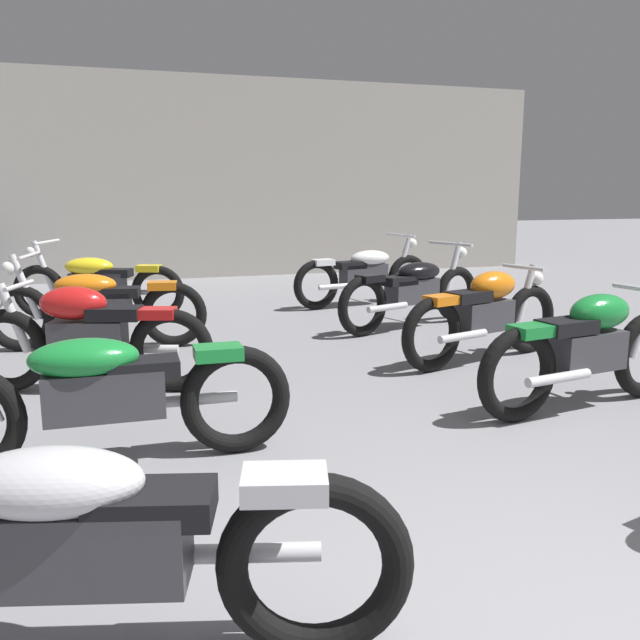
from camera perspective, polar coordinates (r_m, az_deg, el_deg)
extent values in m
cube|color=#9E998E|center=(12.50, -10.56, 11.85)|extent=(13.42, 0.24, 3.60)
torus|color=black|center=(2.38, -0.40, -20.38)|extent=(0.68, 0.28, 0.67)
cube|color=#38383D|center=(2.43, -19.33, -17.68)|extent=(0.70, 0.41, 0.28)
ellipsoid|color=#B7B7BC|center=(2.36, -22.06, -12.76)|extent=(0.66, 0.47, 0.22)
cube|color=black|center=(2.31, -14.15, -14.99)|extent=(0.45, 0.34, 0.10)
cube|color=#B7B7BC|center=(2.24, -3.05, -13.84)|extent=(0.32, 0.27, 0.08)
cylinder|color=silver|center=(2.51, -6.57, -19.23)|extent=(0.55, 0.21, 0.07)
torus|color=black|center=(4.08, -7.20, -6.77)|extent=(0.67, 0.12, 0.67)
cube|color=#38383D|center=(4.01, -17.93, -6.07)|extent=(0.66, 0.25, 0.28)
ellipsoid|color=#197F33|center=(3.95, -19.57, -3.09)|extent=(0.61, 0.33, 0.22)
cube|color=black|center=(3.97, -14.87, -3.96)|extent=(0.40, 0.25, 0.10)
cube|color=#197F33|center=(3.99, -8.72, -2.76)|extent=(0.28, 0.21, 0.08)
cylinder|color=silver|center=(4.18, -10.89, -6.74)|extent=(0.55, 0.08, 0.07)
torus|color=black|center=(5.81, -25.25, -2.39)|extent=(0.67, 0.30, 0.67)
torus|color=black|center=(5.39, -12.60, -2.56)|extent=(0.67, 0.30, 0.67)
cylinder|color=silver|center=(5.72, -24.73, 0.13)|extent=(0.25, 0.14, 0.56)
cube|color=#38383D|center=(5.54, -19.22, -1.48)|extent=(0.62, 0.40, 0.28)
ellipsoid|color=red|center=(5.53, -20.39, 1.36)|extent=(0.58, 0.42, 0.26)
cube|color=black|center=(5.44, -17.16, 0.56)|extent=(0.45, 0.35, 0.10)
cube|color=red|center=(5.35, -13.78, 0.57)|extent=(0.33, 0.27, 0.08)
cylinder|color=silver|center=(5.66, -24.39, 2.72)|extent=(0.18, 0.47, 0.04)
cylinder|color=silver|center=(5.58, -14.83, -2.43)|extent=(0.55, 0.23, 0.07)
torus|color=black|center=(7.23, -24.35, 0.14)|extent=(0.68, 0.22, 0.67)
torus|color=black|center=(6.95, -12.42, 0.47)|extent=(0.68, 0.22, 0.67)
cylinder|color=silver|center=(7.16, -23.93, 2.60)|extent=(0.28, 0.12, 0.66)
cube|color=#38383D|center=(7.03, -18.55, 1.10)|extent=(0.69, 0.35, 0.28)
ellipsoid|color=orange|center=(7.02, -19.47, 2.85)|extent=(0.65, 0.42, 0.22)
cube|color=black|center=(6.97, -16.85, 2.29)|extent=(0.44, 0.31, 0.10)
cube|color=orange|center=(6.91, -13.35, 2.89)|extent=(0.31, 0.25, 0.08)
cylinder|color=silver|center=(7.11, -23.66, 5.08)|extent=(0.15, 0.68, 0.04)
sphere|color=white|center=(7.18, -25.12, 4.05)|extent=(0.14, 0.14, 0.14)
cylinder|color=silver|center=(7.10, -14.34, 0.44)|extent=(0.55, 0.16, 0.07)
torus|color=black|center=(9.04, -22.90, 2.25)|extent=(0.67, 0.33, 0.67)
torus|color=black|center=(8.52, -13.72, 2.32)|extent=(0.67, 0.33, 0.67)
cylinder|color=silver|center=(8.97, -22.58, 4.21)|extent=(0.28, 0.16, 0.66)
cube|color=#38383D|center=(8.74, -18.49, 2.94)|extent=(0.70, 0.45, 0.28)
ellipsoid|color=yellow|center=(8.75, -19.19, 4.36)|extent=(0.67, 0.51, 0.22)
cube|color=black|center=(8.65, -17.18, 3.87)|extent=(0.46, 0.36, 0.10)
cube|color=yellow|center=(8.51, -14.46, 4.31)|extent=(0.33, 0.28, 0.08)
cylinder|color=silver|center=(8.92, -22.38, 6.20)|extent=(0.27, 0.65, 0.04)
sphere|color=white|center=(9.02, -23.48, 5.39)|extent=(0.14, 0.14, 0.14)
cylinder|color=silver|center=(8.71, -15.06, 2.31)|extent=(0.54, 0.25, 0.07)
torus|color=black|center=(4.77, 16.55, -4.53)|extent=(0.68, 0.21, 0.67)
cube|color=#38383D|center=(5.20, 21.89, -2.46)|extent=(0.60, 0.32, 0.28)
ellipsoid|color=#197F33|center=(5.22, 22.85, 0.66)|extent=(0.56, 0.35, 0.26)
cube|color=black|center=(5.00, 20.36, -0.52)|extent=(0.43, 0.30, 0.10)
cube|color=#197F33|center=(4.77, 17.63, -0.88)|extent=(0.31, 0.24, 0.08)
cylinder|color=silver|center=(5.51, 25.76, 2.41)|extent=(0.11, 0.48, 0.04)
cylinder|color=silver|center=(4.86, 19.75, -4.69)|extent=(0.55, 0.15, 0.07)
torus|color=black|center=(6.86, 17.52, 0.07)|extent=(0.67, 0.29, 0.67)
torus|color=black|center=(5.92, 9.56, -1.25)|extent=(0.67, 0.29, 0.67)
cylinder|color=silver|center=(6.75, 17.22, 2.17)|extent=(0.25, 0.13, 0.56)
cube|color=#38383D|center=(6.35, 13.88, 0.34)|extent=(0.62, 0.39, 0.28)
ellipsoid|color=orange|center=(6.38, 14.60, 2.91)|extent=(0.58, 0.41, 0.26)
cube|color=black|center=(6.16, 12.57, 1.97)|extent=(0.45, 0.34, 0.10)
cube|color=orange|center=(5.93, 10.36, 1.71)|extent=(0.32, 0.27, 0.08)
cylinder|color=silver|center=(6.67, 17.02, 4.33)|extent=(0.17, 0.47, 0.04)
sphere|color=white|center=(6.84, 18.03, 3.42)|extent=(0.14, 0.14, 0.14)
cylinder|color=silver|center=(6.00, 12.15, -1.36)|extent=(0.55, 0.22, 0.07)
torus|color=black|center=(8.32, 11.59, 2.21)|extent=(0.67, 0.32, 0.67)
torus|color=black|center=(7.29, 3.67, 1.19)|extent=(0.67, 0.32, 0.67)
cylinder|color=silver|center=(8.22, 11.30, 4.30)|extent=(0.28, 0.15, 0.66)
cube|color=#38383D|center=(7.77, 7.91, 2.47)|extent=(0.70, 0.44, 0.28)
ellipsoid|color=black|center=(7.81, 8.48, 4.12)|extent=(0.67, 0.50, 0.22)
cube|color=black|center=(7.60, 6.75, 3.37)|extent=(0.46, 0.36, 0.10)
cube|color=black|center=(7.31, 4.30, 3.58)|extent=(0.33, 0.28, 0.08)
cylinder|color=silver|center=(8.15, 11.10, 6.44)|extent=(0.25, 0.66, 0.04)
sphere|color=white|center=(8.31, 12.00, 5.66)|extent=(0.14, 0.14, 0.14)
cylinder|color=silver|center=(7.36, 5.81, 1.09)|extent=(0.54, 0.24, 0.07)
torus|color=black|center=(9.72, 7.52, 3.58)|extent=(0.68, 0.23, 0.67)
torus|color=black|center=(8.93, -0.33, 3.02)|extent=(0.68, 0.23, 0.67)
cylinder|color=silver|center=(9.64, 7.18, 5.38)|extent=(0.28, 0.12, 0.66)
cube|color=#38383D|center=(9.29, 3.77, 3.93)|extent=(0.69, 0.36, 0.28)
ellipsoid|color=white|center=(9.32, 4.31, 5.31)|extent=(0.65, 0.42, 0.22)
cube|color=black|center=(9.16, 2.61, 4.73)|extent=(0.44, 0.31, 0.10)
cube|color=white|center=(8.94, 0.24, 4.97)|extent=(0.31, 0.25, 0.08)
cylinder|color=silver|center=(9.58, 6.93, 7.21)|extent=(0.16, 0.68, 0.04)
sphere|color=white|center=(9.70, 7.89, 6.53)|extent=(0.14, 0.14, 0.14)
cylinder|color=silver|center=(8.94, 1.48, 2.90)|extent=(0.55, 0.17, 0.07)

